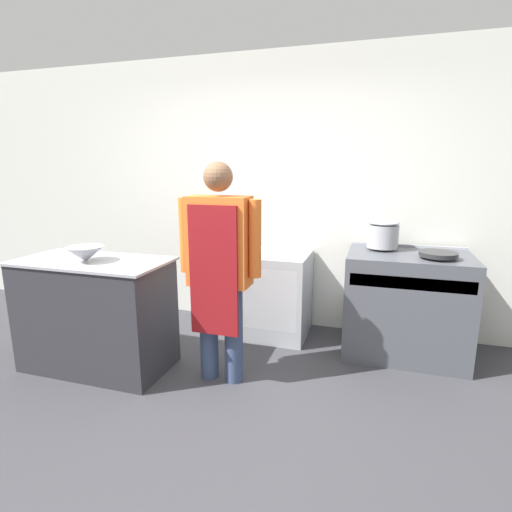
# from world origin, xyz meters

# --- Properties ---
(ground_plane) EXTENTS (14.00, 14.00, 0.00)m
(ground_plane) POSITION_xyz_m (0.00, 0.00, 0.00)
(ground_plane) COLOR #38383D
(wall_back) EXTENTS (8.00, 0.05, 2.70)m
(wall_back) POSITION_xyz_m (0.00, 2.03, 1.35)
(wall_back) COLOR silver
(wall_back) RESTS_ON ground_plane
(prep_counter) EXTENTS (1.21, 0.62, 0.90)m
(prep_counter) POSITION_xyz_m (-1.15, 0.62, 0.45)
(prep_counter) COLOR #2D2D33
(prep_counter) RESTS_ON ground_plane
(stove) EXTENTS (1.01, 0.70, 0.92)m
(stove) POSITION_xyz_m (1.26, 1.61, 0.45)
(stove) COLOR #4C4F56
(stove) RESTS_ON ground_plane
(fridge_unit) EXTENTS (0.62, 0.61, 0.81)m
(fridge_unit) POSITION_xyz_m (0.08, 1.68, 0.41)
(fridge_unit) COLOR #A8ADB2
(fridge_unit) RESTS_ON ground_plane
(person_cook) EXTENTS (0.63, 0.24, 1.65)m
(person_cook) POSITION_xyz_m (-0.11, 0.72, 0.94)
(person_cook) COLOR #38476B
(person_cook) RESTS_ON ground_plane
(mixing_bowl) EXTENTS (0.29, 0.29, 0.12)m
(mixing_bowl) POSITION_xyz_m (-1.16, 0.57, 0.96)
(mixing_bowl) COLOR #9EA0A8
(mixing_bowl) RESTS_ON prep_counter
(stock_pot) EXTENTS (0.27, 0.27, 0.24)m
(stock_pot) POSITION_xyz_m (1.03, 1.73, 1.04)
(stock_pot) COLOR #9EA0A8
(stock_pot) RESTS_ON stove
(saute_pan) EXTENTS (0.29, 0.29, 0.04)m
(saute_pan) POSITION_xyz_m (1.46, 1.49, 0.94)
(saute_pan) COLOR #262628
(saute_pan) RESTS_ON stove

